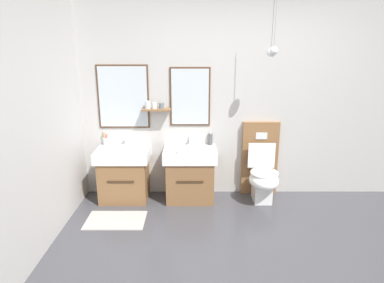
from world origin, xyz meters
TOP-DOWN VIEW (x-y plane):
  - ground_plane at (0.00, 0.00)m, footprint 5.61×4.90m
  - wall_back at (-0.02, 1.79)m, footprint 4.41×0.56m
  - wall_left at (-2.14, 0.00)m, footprint 0.12×3.70m
  - bath_mat at (-1.53, 0.91)m, footprint 0.68×0.44m
  - vanity_sink_left at (-1.53, 1.51)m, footprint 0.68×0.51m
  - tap_on_left_sink at (-1.53, 1.70)m, footprint 0.03×0.13m
  - vanity_sink_right at (-0.67, 1.51)m, footprint 0.68×0.51m
  - tap_on_right_sink at (-0.67, 1.70)m, footprint 0.03×0.13m
  - toilet at (0.27, 1.53)m, footprint 0.48×0.62m
  - toothbrush_cup at (-1.79, 1.69)m, footprint 0.07×0.07m
  - soap_dispenser at (-0.40, 1.70)m, footprint 0.06×0.06m
  - folded_hand_towel at (-0.71, 1.36)m, footprint 0.22×0.16m

SIDE VIEW (x-z plane):
  - ground_plane at x=0.00m, z-range -0.10..0.00m
  - bath_mat at x=-1.53m, z-range 0.00..0.01m
  - vanity_sink_left at x=-1.53m, z-range 0.02..0.70m
  - vanity_sink_right at x=-0.67m, z-range 0.02..0.70m
  - toilet at x=0.27m, z-range -0.12..0.88m
  - folded_hand_towel at x=-0.71m, z-range 0.69..0.73m
  - toothbrush_cup at x=-1.79m, z-range 0.64..0.85m
  - tap_on_left_sink at x=-1.53m, z-range 0.70..0.81m
  - tap_on_right_sink at x=-0.67m, z-range 0.70..0.81m
  - soap_dispenser at x=-0.40m, z-range 0.67..0.86m
  - wall_left at x=-2.14m, z-range 0.00..2.56m
  - wall_back at x=-0.02m, z-range 0.00..2.56m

